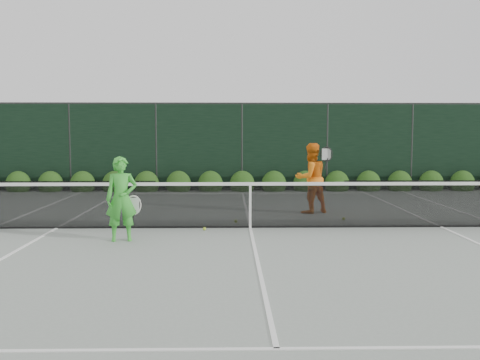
{
  "coord_description": "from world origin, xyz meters",
  "views": [
    {
      "loc": [
        -0.44,
        -11.26,
        2.05
      ],
      "look_at": [
        -0.21,
        0.3,
        1.0
      ],
      "focal_mm": 40.0,
      "sensor_mm": 36.0,
      "label": 1
    }
  ],
  "objects": [
    {
      "name": "ground",
      "position": [
        0.0,
        0.0,
        0.0
      ],
      "size": [
        80.0,
        80.0,
        0.0
      ],
      "primitive_type": "plane",
      "color": "gray",
      "rests_on": "ground"
    },
    {
      "name": "tennis_net",
      "position": [
        -0.02,
        0.0,
        0.53
      ],
      "size": [
        12.9,
        0.1,
        1.07
      ],
      "color": "black",
      "rests_on": "ground"
    },
    {
      "name": "player_woman",
      "position": [
        -2.46,
        -1.29,
        0.79
      ],
      "size": [
        0.67,
        0.49,
        1.59
      ],
      "rotation": [
        0.0,
        0.0,
        0.2
      ],
      "color": "green",
      "rests_on": "ground"
    },
    {
      "name": "player_man",
      "position": [
        1.61,
        2.09,
        0.88
      ],
      "size": [
        1.05,
        0.96,
        1.76
      ],
      "rotation": [
        0.0,
        0.0,
        3.56
      ],
      "color": "orange",
      "rests_on": "ground"
    },
    {
      "name": "court_lines",
      "position": [
        0.0,
        0.0,
        0.01
      ],
      "size": [
        11.03,
        23.83,
        0.01
      ],
      "color": "white",
      "rests_on": "ground"
    },
    {
      "name": "windscreen_fence",
      "position": [
        0.0,
        -2.71,
        1.51
      ],
      "size": [
        32.0,
        21.07,
        3.06
      ],
      "color": "black",
      "rests_on": "ground"
    },
    {
      "name": "hedge_row",
      "position": [
        -0.0,
        7.15,
        0.23
      ],
      "size": [
        31.66,
        0.65,
        0.94
      ],
      "color": "#15330E",
      "rests_on": "ground"
    },
    {
      "name": "tennis_balls",
      "position": [
        0.32,
        0.46,
        0.03
      ],
      "size": [
        3.25,
        1.31,
        0.07
      ],
      "color": "#BDE031",
      "rests_on": "ground"
    }
  ]
}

